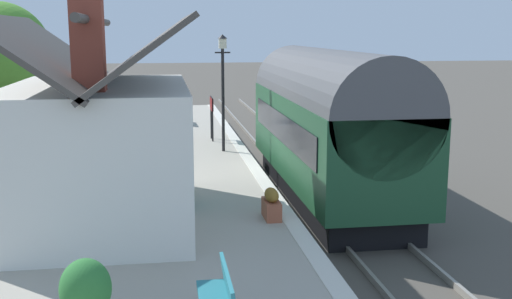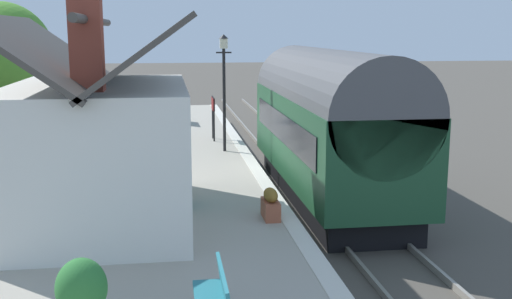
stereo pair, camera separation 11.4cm
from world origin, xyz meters
TOP-DOWN VIEW (x-y plane):
  - ground_plane at (0.00, 0.00)m, footprint 160.00×160.00m
  - platform at (0.00, 3.95)m, footprint 32.00×5.89m
  - platform_edge_coping at (0.00, 1.18)m, footprint 32.00×0.36m
  - rail_near at (0.00, -1.62)m, footprint 52.00×0.08m
  - rail_far at (0.00, -0.18)m, footprint 52.00×0.08m
  - train at (-0.07, -0.90)m, footprint 9.87×2.73m
  - station_building at (-4.21, 5.05)m, footprint 5.93×3.81m
  - bench_platform_end at (9.49, 3.14)m, footprint 1.41×0.48m
  - planter_corner_building at (9.38, 5.48)m, footprint 0.44×0.44m
  - planter_bench_left at (-9.32, 4.83)m, footprint 0.67×0.67m
  - planter_bench_right at (-4.67, 1.56)m, footprint 0.73×0.32m
  - lamp_post_platform at (2.92, 1.81)m, footprint 0.32×0.50m
  - station_sign_board at (5.11, 2.01)m, footprint 0.96×0.06m
  - tree_distant at (5.65, 9.28)m, footprint 3.43×3.45m

SIDE VIEW (x-z plane):
  - ground_plane at x=0.00m, z-range 0.00..0.00m
  - rail_near at x=0.00m, z-range 0.00..0.14m
  - rail_far at x=0.00m, z-range 0.00..0.14m
  - platform at x=0.00m, z-range 0.00..0.91m
  - platform_edge_coping at x=0.00m, z-range 0.91..0.93m
  - planter_bench_right at x=-4.67m, z-range 0.90..1.55m
  - planter_corner_building at x=9.38m, z-range 0.93..1.67m
  - bench_platform_end at x=9.49m, z-range 0.95..1.83m
  - planter_bench_left at x=-9.32m, z-range 0.94..1.97m
  - station_sign_board at x=5.11m, z-range 1.31..2.88m
  - train at x=-0.07m, z-range 0.06..4.38m
  - station_building at x=-4.21m, z-range -0.25..5.18m
  - lamp_post_platform at x=2.92m, z-range 1.65..5.46m
  - tree_distant at x=5.65m, z-range 1.12..6.95m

